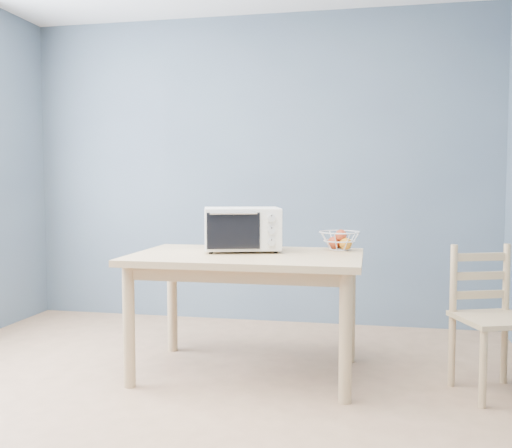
% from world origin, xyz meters
% --- Properties ---
extents(room, '(4.01, 4.51, 2.61)m').
position_xyz_m(room, '(0.00, 0.00, 1.30)').
color(room, tan).
rests_on(room, ground).
extents(dining_table, '(1.40, 0.90, 0.75)m').
position_xyz_m(dining_table, '(0.21, 0.87, 0.65)').
color(dining_table, tan).
rests_on(dining_table, ground).
extents(toaster_oven, '(0.55, 0.46, 0.28)m').
position_xyz_m(toaster_oven, '(0.14, 0.99, 0.90)').
color(toaster_oven, white).
rests_on(toaster_oven, dining_table).
extents(fruit_basket, '(0.31, 0.31, 0.13)m').
position_xyz_m(fruit_basket, '(0.76, 1.18, 0.82)').
color(fruit_basket, silver).
rests_on(fruit_basket, dining_table).
extents(dining_chair, '(0.50, 0.50, 0.83)m').
position_xyz_m(dining_chair, '(1.63, 0.82, 0.41)').
color(dining_chair, tan).
rests_on(dining_chair, ground).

